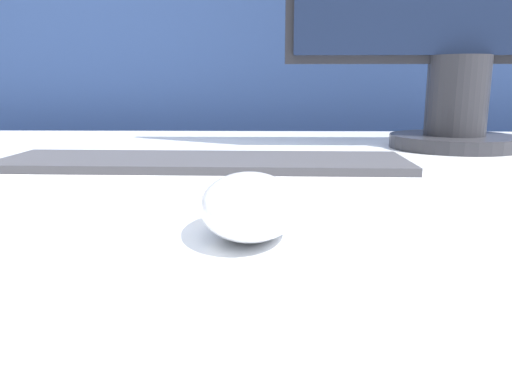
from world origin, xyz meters
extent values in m
cube|color=navy|center=(0.00, 0.70, 0.69)|extent=(5.00, 0.03, 1.37)
ellipsoid|color=white|center=(0.00, -0.15, 0.80)|extent=(0.07, 0.10, 0.04)
cube|color=silver|center=(-0.05, 0.03, 0.78)|extent=(0.43, 0.14, 0.02)
cube|color=#38383D|center=(-0.05, 0.03, 0.80)|extent=(0.40, 0.12, 0.01)
cylinder|color=#28282D|center=(0.29, 0.30, 0.79)|extent=(0.19, 0.19, 0.02)
cylinder|color=#28282D|center=(0.29, 0.30, 0.85)|extent=(0.09, 0.09, 0.12)
camera|label=1|loc=(0.01, -0.47, 0.87)|focal=35.00mm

